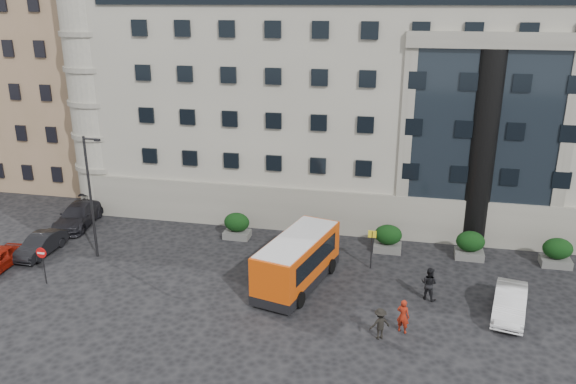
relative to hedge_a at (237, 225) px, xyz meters
name	(u,v)px	position (x,y,z in m)	size (l,w,h in m)	color
ground	(265,298)	(4.00, -7.80, -0.93)	(120.00, 120.00, 0.00)	black
civic_building	(396,85)	(10.00, 14.20, 8.07)	(44.00, 24.00, 18.00)	#9A9788
entrance_column	(482,151)	(16.00, 2.50, 5.57)	(1.80, 1.80, 13.00)	black
apartment_near	(64,67)	(-20.00, 12.20, 9.07)	(14.00, 14.00, 20.00)	#8E7252
apartment_far	(126,42)	(-23.00, 30.20, 10.07)	(13.00, 13.00, 22.00)	brown
hedge_a	(237,225)	(0.00, 0.00, 0.00)	(1.80, 1.26, 1.84)	#5B5B59
hedge_b	(310,232)	(5.20, 0.00, 0.00)	(1.80, 1.26, 1.84)	#5B5B59
hedge_c	(388,238)	(10.40, 0.00, 0.00)	(1.80, 1.26, 1.84)	#5B5B59
hedge_d	(470,245)	(15.60, 0.00, 0.00)	(1.80, 1.26, 1.84)	#5B5B59
hedge_e	(557,252)	(20.80, 0.00, 0.00)	(1.80, 1.26, 1.84)	#5B5B59
street_lamp	(91,193)	(-7.94, -4.80, 3.44)	(1.16, 0.18, 8.00)	#262628
bus_stop_sign	(372,243)	(9.50, -2.80, 0.80)	(0.50, 0.08, 2.52)	#262628
no_entry_sign	(42,258)	(-9.00, -8.84, 0.72)	(0.64, 0.16, 2.32)	#262628
minibus	(297,259)	(5.46, -5.84, 0.70)	(4.10, 7.47, 2.96)	#D6470A
red_truck	(148,171)	(-10.95, 9.00, 0.62)	(2.77, 5.67, 3.02)	maroon
parked_car_b	(41,245)	(-11.74, -5.27, -0.25)	(1.45, 4.15, 1.37)	black
parked_car_c	(78,215)	(-12.10, -0.24, -0.14)	(2.22, 5.47, 1.59)	black
parked_car_d	(160,196)	(-8.01, 4.97, -0.16)	(2.55, 5.53, 1.54)	black
white_taxi	(510,303)	(17.03, -6.80, -0.19)	(1.56, 4.49, 1.48)	silver
pedestrian_a	(403,316)	(11.57, -9.57, -0.03)	(0.65, 0.43, 1.80)	maroon
pedestrian_b	(429,284)	(12.90, -5.95, 0.03)	(0.93, 0.72, 1.91)	black
pedestrian_c	(380,324)	(10.48, -10.39, -0.11)	(1.06, 0.61, 1.64)	black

